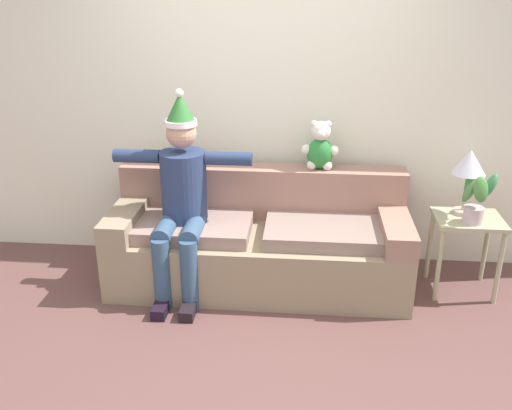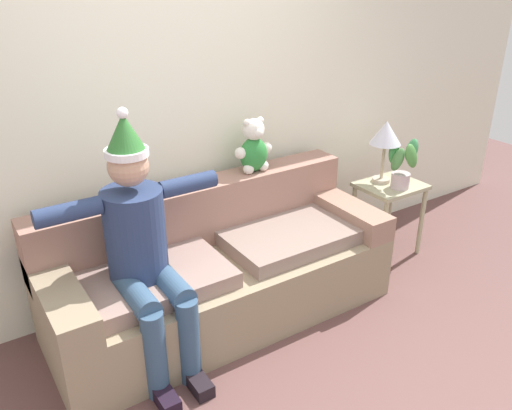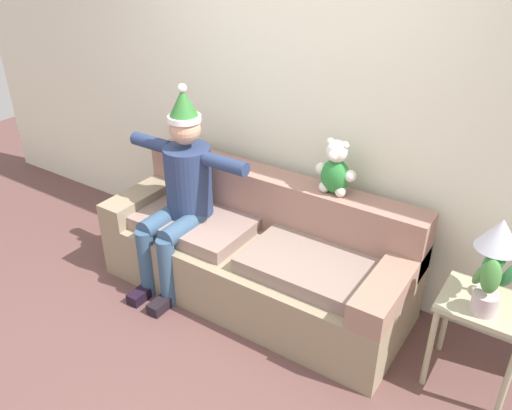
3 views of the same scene
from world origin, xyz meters
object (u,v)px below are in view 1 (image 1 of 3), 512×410
table_lamp (469,165)px  potted_plant (476,197)px  couch (259,241)px  person_seated (181,194)px  teddy_bear (320,147)px  side_table (467,232)px

table_lamp → potted_plant: size_ratio=1.27×
couch → person_seated: bearing=-163.4°
couch → table_lamp: (1.51, 0.06, 0.64)m
table_lamp → couch: bearing=-177.8°
person_seated → table_lamp: person_seated is taller
couch → person_seated: (-0.56, -0.17, 0.43)m
couch → teddy_bear: size_ratio=5.87×
person_seated → side_table: 2.12m
couch → table_lamp: bearing=2.2°
potted_plant → table_lamp: bearing=100.8°
person_seated → side_table: person_seated is taller
teddy_bear → potted_plant: (1.10, -0.36, -0.23)m
teddy_bear → side_table: 1.25m
couch → person_seated: size_ratio=1.48×
side_table → potted_plant: potted_plant is taller
couch → teddy_bear: bearing=29.8°
potted_plant → teddy_bear: bearing=161.8°
person_seated → potted_plant: person_seated is taller
couch → side_table: 1.55m
couch → table_lamp: size_ratio=4.57×
teddy_bear → table_lamp: teddy_bear is taller
person_seated → side_table: (2.10, 0.14, -0.28)m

